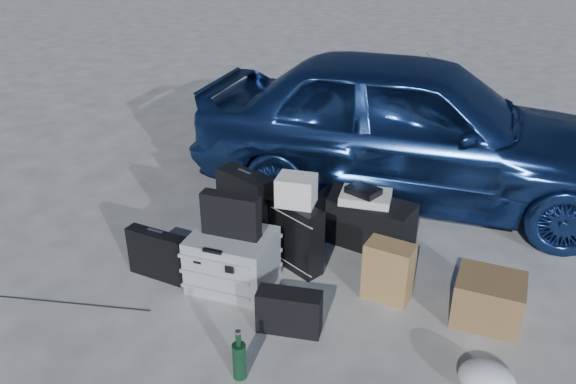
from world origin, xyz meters
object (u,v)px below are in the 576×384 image
object	(u,v)px
suitcase_right	(296,236)
duffel_bag	(364,222)
car	(412,126)
suitcase_left	(246,211)
cardboard_box	(488,299)
briefcase	(158,255)
green_bottle	(239,355)
pelican_case	(233,260)

from	to	relation	value
suitcase_right	duffel_bag	xyz separation A→B (m)	(0.35, 0.57, -0.07)
car	suitcase_left	bearing A→B (deg)	141.92
car	suitcase_left	distance (m)	1.85
duffel_bag	cardboard_box	xyz separation A→B (m)	(1.08, -0.58, -0.04)
briefcase	cardboard_box	distance (m)	2.38
car	green_bottle	xyz separation A→B (m)	(-0.20, -2.87, -0.53)
briefcase	cardboard_box	world-z (taller)	briefcase
suitcase_left	cardboard_box	xyz separation A→B (m)	(1.94, -0.11, -0.17)
car	briefcase	world-z (taller)	car
briefcase	suitcase_left	distance (m)	0.79
pelican_case	suitcase_right	distance (m)	0.53
car	briefcase	size ratio (longest dim) A/B	8.28
pelican_case	suitcase_left	xyz separation A→B (m)	(-0.18, 0.52, 0.12)
car	pelican_case	world-z (taller)	car
car	pelican_case	xyz separation A→B (m)	(-0.73, -2.08, -0.49)
pelican_case	duffel_bag	bearing A→B (deg)	49.06
suitcase_right	cardboard_box	world-z (taller)	suitcase_right
cardboard_box	green_bottle	distance (m)	1.72
pelican_case	briefcase	world-z (taller)	pelican_case
suitcase_left	suitcase_right	distance (m)	0.51
duffel_bag	cardboard_box	world-z (taller)	duffel_bag
suitcase_right	cardboard_box	bearing A→B (deg)	21.62
suitcase_left	duffel_bag	distance (m)	0.98
briefcase	duffel_bag	size ratio (longest dim) A/B	0.62
car	duffel_bag	xyz separation A→B (m)	(-0.06, -1.09, -0.50)
duffel_bag	pelican_case	bearing A→B (deg)	-117.49
green_bottle	suitcase_right	bearing A→B (deg)	99.84
cardboard_box	green_bottle	world-z (taller)	green_bottle
green_bottle	pelican_case	bearing A→B (deg)	123.58
green_bottle	briefcase	bearing A→B (deg)	149.92
briefcase	cardboard_box	bearing A→B (deg)	14.10
pelican_case	green_bottle	bearing A→B (deg)	-63.47
pelican_case	suitcase_left	world-z (taller)	suitcase_left
car	duffel_bag	bearing A→B (deg)	168.94
suitcase_left	suitcase_right	bearing A→B (deg)	7.04
duffel_bag	green_bottle	world-z (taller)	duffel_bag
cardboard_box	green_bottle	xyz separation A→B (m)	(-1.23, -1.20, 0.00)
suitcase_right	duffel_bag	bearing A→B (deg)	80.45
suitcase_left	car	bearing A→B (deg)	77.55
car	green_bottle	distance (m)	2.93
car	pelican_case	size ratio (longest dim) A/B	7.06
duffel_bag	suitcase_left	bearing A→B (deg)	-144.32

